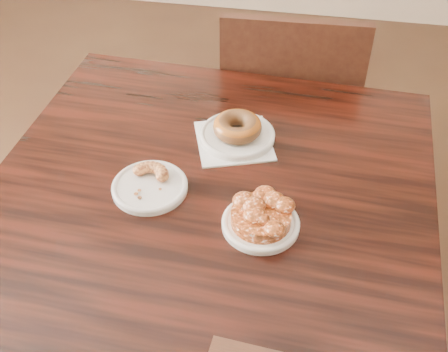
% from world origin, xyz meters
% --- Properties ---
extents(cafe_table, '(1.00, 1.00, 0.75)m').
position_xyz_m(cafe_table, '(0.06, 0.11, 0.38)').
color(cafe_table, black).
rests_on(cafe_table, floor).
extents(chair_far, '(0.46, 0.46, 0.90)m').
position_xyz_m(chair_far, '(0.18, 0.80, 0.45)').
color(chair_far, black).
rests_on(chair_far, floor).
extents(napkin, '(0.22, 0.22, 0.00)m').
position_xyz_m(napkin, '(0.08, 0.28, 0.75)').
color(napkin, white).
rests_on(napkin, cafe_table).
extents(plate_donut, '(0.18, 0.18, 0.01)m').
position_xyz_m(plate_donut, '(0.09, 0.29, 0.76)').
color(plate_donut, white).
rests_on(plate_donut, napkin).
extents(plate_cruller, '(0.16, 0.16, 0.01)m').
position_xyz_m(plate_cruller, '(-0.07, 0.08, 0.76)').
color(plate_cruller, silver).
rests_on(plate_cruller, cafe_table).
extents(plate_fritter, '(0.16, 0.16, 0.01)m').
position_xyz_m(plate_fritter, '(0.18, 0.02, 0.76)').
color(plate_fritter, white).
rests_on(plate_fritter, cafe_table).
extents(glazed_donut, '(0.11, 0.11, 0.04)m').
position_xyz_m(glazed_donut, '(0.09, 0.29, 0.79)').
color(glazed_donut, brown).
rests_on(glazed_donut, plate_donut).
extents(apple_fritter, '(0.16, 0.16, 0.04)m').
position_xyz_m(apple_fritter, '(0.18, 0.02, 0.78)').
color(apple_fritter, '#491E07').
rests_on(apple_fritter, plate_fritter).
extents(cruller_fragment, '(0.10, 0.10, 0.03)m').
position_xyz_m(cruller_fragment, '(-0.07, 0.08, 0.78)').
color(cruller_fragment, '#5A2712').
rests_on(cruller_fragment, plate_cruller).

